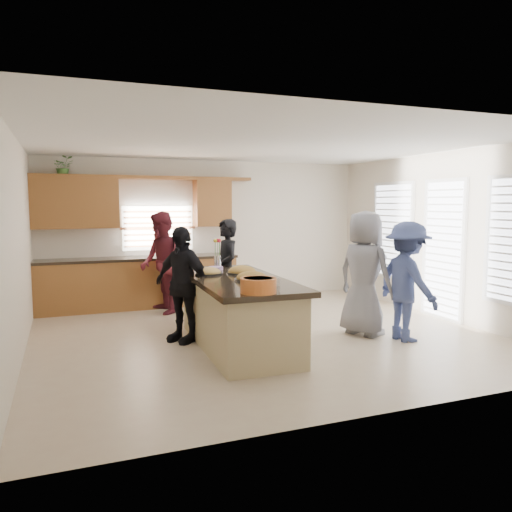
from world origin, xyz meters
name	(u,v)px	position (x,y,z in m)	size (l,w,h in m)	color
floor	(263,335)	(0.00, 0.00, 0.00)	(6.50, 6.50, 0.00)	beige
room_shell	(263,207)	(0.00, 0.00, 1.90)	(6.52, 6.02, 2.81)	silver
back_cabinetry	(136,259)	(-1.47, 2.73, 0.91)	(4.08, 0.66, 2.46)	brown
right_wall_glazing	(445,240)	(3.22, -0.13, 1.34)	(0.06, 4.00, 2.25)	white
island	(238,314)	(-0.55, -0.44, 0.45)	(1.25, 2.74, 0.95)	tan
platter_front	(252,278)	(-0.45, -0.72, 0.98)	(0.45, 0.45, 0.18)	black
platter_mid	(242,272)	(-0.36, -0.09, 0.98)	(0.44, 0.44, 0.18)	black
platter_back	(209,273)	(-0.83, -0.01, 0.98)	(0.38, 0.38, 0.16)	black
salad_bowl	(258,285)	(-0.71, -1.60, 1.04)	(0.41, 0.41, 0.17)	orange
clear_cup	(277,282)	(-0.34, -1.28, 1.00)	(0.08, 0.08, 0.10)	white
plate_stack	(216,268)	(-0.59, 0.45, 0.97)	(0.22, 0.22, 0.05)	#A97EB8
flower_vase	(218,252)	(-0.45, 0.81, 1.19)	(0.14, 0.14, 0.45)	silver
potted_plant	(63,167)	(-2.67, 2.82, 2.59)	(0.34, 0.29, 0.38)	#44762F
woman_left_back	(226,271)	(-0.26, 0.96, 0.85)	(0.62, 0.41, 1.70)	black
woman_left_mid	(162,263)	(-1.12, 2.03, 0.91)	(0.88, 0.69, 1.82)	maroon
woman_left_front	(182,284)	(-1.19, 0.10, 0.82)	(0.96, 0.40, 1.63)	black
woman_right_back	(407,281)	(1.80, -1.00, 0.85)	(1.10, 0.63, 1.70)	#38457B
woman_right_front	(365,273)	(1.40, -0.52, 0.92)	(0.90, 0.59, 1.84)	slate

